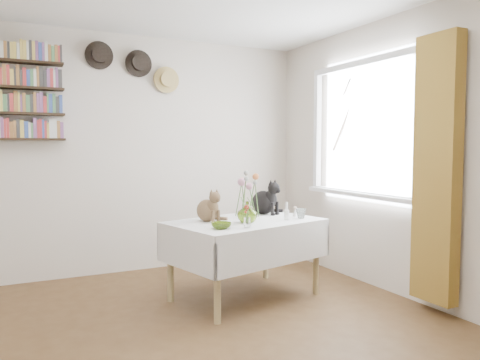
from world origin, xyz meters
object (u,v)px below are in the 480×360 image
tabby_cat (207,205)px  bookshelf_unit (6,91)px  dining_table (245,240)px  flower_vase (247,212)px  black_cat (263,196)px

tabby_cat → bookshelf_unit: 2.16m
dining_table → flower_vase: flower_vase is taller
tabby_cat → black_cat: size_ratio=0.85×
bookshelf_unit → flower_vase: bearing=-37.3°
dining_table → tabby_cat: (-0.31, 0.11, 0.31)m
tabby_cat → black_cat: (0.66, 0.18, 0.03)m
flower_vase → bookshelf_unit: bearing=142.7°
tabby_cat → black_cat: 0.68m
dining_table → flower_vase: (-0.03, -0.11, 0.26)m
tabby_cat → dining_table: bearing=-35.2°
dining_table → black_cat: black_cat is taller
dining_table → bookshelf_unit: size_ratio=1.44×
dining_table → flower_vase: size_ratio=7.95×
dining_table → black_cat: (0.35, 0.30, 0.34)m
dining_table → tabby_cat: 0.46m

